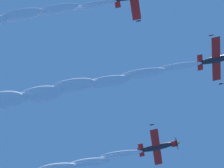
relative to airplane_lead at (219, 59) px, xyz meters
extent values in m
ellipsoid|color=#232328|center=(-0.14, 0.23, -0.03)|extent=(4.97, 7.07, 2.00)
cube|color=red|center=(-0.30, 0.38, -0.22)|extent=(8.43, 5.96, 3.20)
ellipsoid|color=#232328|center=(3.49, 2.53, -1.65)|extent=(0.80, 1.02, 0.41)
ellipsoid|color=#232328|center=(-4.09, -1.77, 1.21)|extent=(0.80, 1.02, 0.41)
cube|color=red|center=(-1.80, 3.01, -0.24)|extent=(3.25, 2.52, 1.23)
cube|color=#232328|center=(-1.71, 3.20, 0.28)|extent=(1.09, 1.24, 1.30)
ellipsoid|color=#1E232D|center=(0.13, 0.05, 0.43)|extent=(1.68, 1.90, 1.05)
ellipsoid|color=#232328|center=(6.52, 19.96, 0.40)|extent=(4.97, 7.07, 1.98)
cylinder|color=red|center=(8.26, 17.08, 0.67)|extent=(1.79, 1.54, 1.53)
cone|color=yellow|center=(8.64, 16.46, 0.73)|extent=(1.00, 0.99, 0.75)
cylinder|color=#3F3F47|center=(8.55, 16.60, 0.71)|extent=(2.87, 1.52, 3.21)
cube|color=red|center=(6.36, 20.11, 0.21)|extent=(8.46, 5.98, 3.08)
ellipsoid|color=#232328|center=(2.56, 17.94, 1.58)|extent=(0.79, 1.02, 0.41)
cube|color=red|center=(4.86, 22.74, 0.19)|extent=(3.26, 2.53, 1.19)
cube|color=#232328|center=(4.95, 22.92, 0.72)|extent=(1.08, 1.23, 1.30)
ellipsoid|color=#1E232D|center=(6.79, 19.78, 0.86)|extent=(1.68, 1.89, 1.04)
ellipsoid|color=#232328|center=(-15.40, 6.59, -1.89)|extent=(0.79, 1.02, 0.42)
cube|color=#232328|center=(-20.63, 7.24, -0.04)|extent=(1.08, 1.22, 1.31)
ellipsoid|color=white|center=(-4.02, 6.41, -0.81)|extent=(5.40, 7.90, 1.96)
ellipsoid|color=white|center=(-7.55, 12.25, -1.33)|extent=(5.80, 8.16, 2.40)
ellipsoid|color=white|center=(-10.70, 17.96, -2.10)|extent=(6.19, 8.42, 2.83)
ellipsoid|color=white|center=(-14.36, 23.07, -2.55)|extent=(6.59, 8.68, 3.27)
ellipsoid|color=white|center=(-17.18, 28.59, -3.11)|extent=(6.99, 8.94, 3.70)
ellipsoid|color=white|center=(-20.89, 34.23, -4.01)|extent=(7.38, 9.21, 4.14)
ellipsoid|color=white|center=(2.65, 26.04, -0.34)|extent=(5.40, 7.90, 1.96)
ellipsoid|color=white|center=(-0.44, 31.92, -1.01)|extent=(5.80, 8.16, 2.40)
ellipsoid|color=white|center=(-3.81, 37.32, -1.61)|extent=(6.19, 8.42, 2.83)
ellipsoid|color=white|center=(-22.69, 10.85, -1.12)|extent=(5.40, 7.90, 1.96)
ellipsoid|color=white|center=(-26.48, 16.23, -1.52)|extent=(5.80, 8.16, 2.40)
ellipsoid|color=white|center=(-29.82, 21.43, -2.24)|extent=(6.19, 8.42, 2.83)
camera|label=1|loc=(-25.55, 3.95, -73.45)|focal=65.14mm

